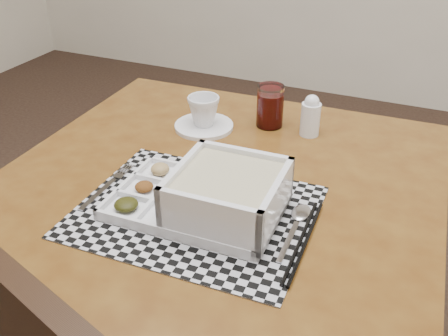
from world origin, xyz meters
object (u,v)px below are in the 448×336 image
at_px(juice_glass, 270,107).
at_px(cup, 204,111).
at_px(serving_tray, 219,198).
at_px(creamer_bottle, 311,116).
at_px(dining_table, 217,206).

bearing_deg(juice_glass, cup, -151.53).
bearing_deg(serving_tray, creamer_bottle, 80.69).
distance_m(juice_glass, creamer_bottle, 0.11).
bearing_deg(creamer_bottle, dining_table, -113.86).
xyz_separation_m(dining_table, creamer_bottle, (0.12, 0.28, 0.12)).
relative_size(juice_glass, creamer_bottle, 1.02).
bearing_deg(juice_glass, serving_tray, -84.17).
height_order(dining_table, serving_tray, serving_tray).
xyz_separation_m(serving_tray, cup, (-0.19, 0.33, 0.00)).
xyz_separation_m(dining_table, cup, (-0.13, 0.21, 0.12)).
xyz_separation_m(cup, juice_glass, (0.15, 0.08, 0.00)).
height_order(juice_glass, creamer_bottle, juice_glass).
distance_m(dining_table, serving_tray, 0.17).
height_order(serving_tray, cup, serving_tray).
bearing_deg(serving_tray, cup, 119.96).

